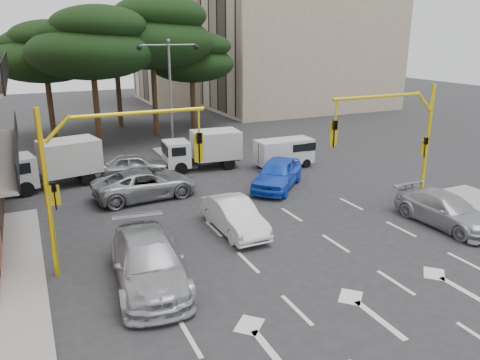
% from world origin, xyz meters
% --- Properties ---
extents(ground, '(120.00, 120.00, 0.00)m').
position_xyz_m(ground, '(0.00, 0.00, 0.00)').
color(ground, '#28282B').
rests_on(ground, ground).
extents(median_strip, '(1.40, 6.00, 0.15)m').
position_xyz_m(median_strip, '(0.00, 16.00, 0.07)').
color(median_strip, gray).
rests_on(median_strip, ground).
extents(apartment_beige_near, '(20.20, 12.15, 18.70)m').
position_xyz_m(apartment_beige_near, '(19.95, 32.00, 9.35)').
color(apartment_beige_near, tan).
rests_on(apartment_beige_near, ground).
extents(apartment_beige_far, '(16.20, 12.15, 16.70)m').
position_xyz_m(apartment_beige_far, '(12.95, 44.00, 8.35)').
color(apartment_beige_far, tan).
rests_on(apartment_beige_far, ground).
extents(pine_left_near, '(9.15, 9.15, 10.23)m').
position_xyz_m(pine_left_near, '(-3.94, 21.96, 7.60)').
color(pine_left_near, '#382616').
rests_on(pine_left_near, ground).
extents(pine_center, '(9.98, 9.98, 11.16)m').
position_xyz_m(pine_center, '(1.06, 23.96, 8.30)').
color(pine_center, '#382616').
rests_on(pine_center, ground).
extents(pine_left_far, '(8.32, 8.32, 9.30)m').
position_xyz_m(pine_left_far, '(-6.94, 25.96, 6.91)').
color(pine_left_far, '#382616').
rests_on(pine_left_far, ground).
extents(pine_right, '(7.49, 7.49, 8.37)m').
position_xyz_m(pine_right, '(5.06, 25.96, 6.22)').
color(pine_right, '#382616').
rests_on(pine_right, ground).
extents(pine_back, '(9.15, 9.15, 10.23)m').
position_xyz_m(pine_back, '(-0.94, 28.96, 7.60)').
color(pine_back, '#382616').
rests_on(pine_back, ground).
extents(signal_mast_right, '(5.79, 0.37, 6.00)m').
position_xyz_m(signal_mast_right, '(6.80, 1.99, 3.88)').
color(signal_mast_right, yellow).
rests_on(signal_mast_right, ground).
extents(signal_mast_left, '(5.79, 0.37, 6.00)m').
position_xyz_m(signal_mast_left, '(-6.80, 1.99, 3.88)').
color(signal_mast_left, yellow).
rests_on(signal_mast_left, ground).
extents(street_lamp_center, '(4.16, 0.36, 7.77)m').
position_xyz_m(street_lamp_center, '(0.00, 16.00, 5.43)').
color(street_lamp_center, slate).
rests_on(street_lamp_center, median_strip).
extents(car_white_hatch, '(1.55, 4.33, 1.42)m').
position_xyz_m(car_white_hatch, '(-1.26, 2.89, 0.71)').
color(car_white_hatch, white).
rests_on(car_white_hatch, ground).
extents(car_blue_compact, '(4.80, 4.81, 1.65)m').
position_xyz_m(car_blue_compact, '(3.39, 7.40, 0.83)').
color(car_blue_compact, blue).
rests_on(car_blue_compact, ground).
extents(car_silver_wagon, '(2.89, 5.89, 1.65)m').
position_xyz_m(car_silver_wagon, '(-5.76, 0.06, 0.82)').
color(car_silver_wagon, '#A7A9AF').
rests_on(car_silver_wagon, ground).
extents(car_silver_cross_a, '(5.61, 2.90, 1.51)m').
position_xyz_m(car_silver_cross_a, '(-3.66, 8.84, 0.76)').
color(car_silver_cross_a, '#94979B').
rests_on(car_silver_cross_a, ground).
extents(car_silver_cross_b, '(4.21, 2.18, 1.37)m').
position_xyz_m(car_silver_cross_b, '(-3.30, 13.00, 0.68)').
color(car_silver_cross_b, '#9B9EA2').
rests_on(car_silver_cross_b, ground).
extents(car_silver_parked, '(2.19, 5.00, 1.43)m').
position_xyz_m(car_silver_parked, '(7.60, -0.45, 0.72)').
color(car_silver_parked, '#A2A4AA').
rests_on(car_silver_parked, ground).
extents(van_white, '(3.69, 1.72, 1.83)m').
position_xyz_m(van_white, '(5.88, 11.00, 0.92)').
color(van_white, silver).
rests_on(van_white, ground).
extents(box_truck_a, '(5.50, 3.17, 2.54)m').
position_xyz_m(box_truck_a, '(-7.86, 12.89, 1.27)').
color(box_truck_a, silver).
rests_on(box_truck_a, ground).
extents(box_truck_b, '(4.99, 2.42, 2.38)m').
position_xyz_m(box_truck_b, '(1.00, 12.83, 1.19)').
color(box_truck_b, white).
rests_on(box_truck_b, ground).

